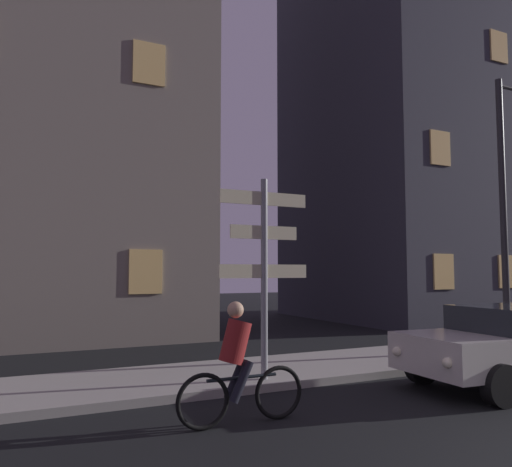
% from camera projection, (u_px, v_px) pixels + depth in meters
% --- Properties ---
extents(sidewalk_kerb, '(40.00, 2.53, 0.14)m').
position_uv_depth(sidewalk_kerb, '(292.00, 369.00, 9.98)').
color(sidewalk_kerb, '#9E9991').
rests_on(sidewalk_kerb, ground_plane).
extents(signpost, '(1.72, 0.12, 3.52)m').
position_uv_depth(signpost, '(264.00, 260.00, 8.89)').
color(signpost, gray).
rests_on(signpost, sidewalk_kerb).
extents(street_lamp, '(1.42, 0.28, 6.59)m').
position_uv_depth(street_lamp, '(507.00, 191.00, 12.27)').
color(street_lamp, '#2D2D30').
rests_on(street_lamp, sidewalk_kerb).
extents(cyclist, '(1.82, 0.32, 1.61)m').
position_uv_depth(cyclist, '(239.00, 367.00, 6.62)').
color(cyclist, black).
rests_on(cyclist, ground_plane).
extents(building_right_block, '(9.50, 8.85, 19.98)m').
position_uv_depth(building_right_block, '(415.00, 96.00, 22.91)').
color(building_right_block, '#383842').
rests_on(building_right_block, ground_plane).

